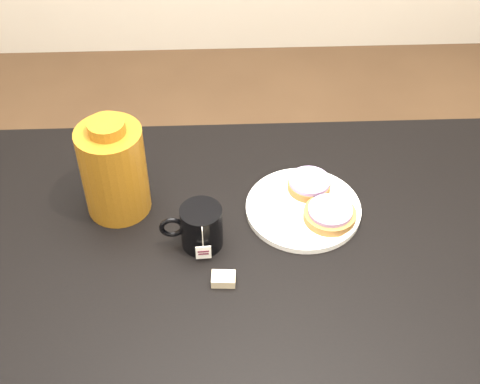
{
  "coord_description": "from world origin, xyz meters",
  "views": [
    {
      "loc": [
        -0.11,
        -0.82,
        1.75
      ],
      "look_at": [
        -0.07,
        0.15,
        0.81
      ],
      "focal_mm": 50.0,
      "sensor_mm": 36.0,
      "label": 1
    }
  ],
  "objects_px": {
    "bagel_back": "(309,184)",
    "bagel_package": "(114,169)",
    "table": "(279,294)",
    "teabag_pouch": "(223,279)",
    "bagel_front": "(330,214)",
    "plate": "(303,208)",
    "mug": "(200,227)"
  },
  "relations": [
    {
      "from": "plate",
      "to": "bagel_front",
      "type": "relative_size",
      "value": 1.9
    },
    {
      "from": "plate",
      "to": "bagel_back",
      "type": "height_order",
      "value": "bagel_back"
    },
    {
      "from": "mug",
      "to": "teabag_pouch",
      "type": "bearing_deg",
      "value": -70.75
    },
    {
      "from": "bagel_package",
      "to": "bagel_front",
      "type": "bearing_deg",
      "value": -8.6
    },
    {
      "from": "plate",
      "to": "teabag_pouch",
      "type": "xyz_separation_m",
      "value": [
        -0.17,
        -0.18,
        0.0
      ]
    },
    {
      "from": "bagel_back",
      "to": "bagel_package",
      "type": "relative_size",
      "value": 0.44
    },
    {
      "from": "plate",
      "to": "table",
      "type": "bearing_deg",
      "value": -111.39
    },
    {
      "from": "bagel_back",
      "to": "bagel_front",
      "type": "xyz_separation_m",
      "value": [
        0.03,
        -0.09,
        -0.0
      ]
    },
    {
      "from": "bagel_back",
      "to": "bagel_front",
      "type": "height_order",
      "value": "same"
    },
    {
      "from": "bagel_package",
      "to": "plate",
      "type": "bearing_deg",
      "value": -4.5
    },
    {
      "from": "bagel_front",
      "to": "mug",
      "type": "xyz_separation_m",
      "value": [
        -0.26,
        -0.05,
        0.02
      ]
    },
    {
      "from": "bagel_front",
      "to": "bagel_package",
      "type": "relative_size",
      "value": 0.57
    },
    {
      "from": "table",
      "to": "plate",
      "type": "xyz_separation_m",
      "value": [
        0.06,
        0.15,
        0.09
      ]
    },
    {
      "from": "table",
      "to": "teabag_pouch",
      "type": "distance_m",
      "value": 0.15
    },
    {
      "from": "bagel_front",
      "to": "teabag_pouch",
      "type": "xyz_separation_m",
      "value": [
        -0.22,
        -0.15,
        -0.02
      ]
    },
    {
      "from": "mug",
      "to": "table",
      "type": "bearing_deg",
      "value": -28.3
    },
    {
      "from": "table",
      "to": "bagel_package",
      "type": "bearing_deg",
      "value": 150.71
    },
    {
      "from": "bagel_back",
      "to": "mug",
      "type": "height_order",
      "value": "mug"
    },
    {
      "from": "bagel_front",
      "to": "plate",
      "type": "bearing_deg",
      "value": 144.31
    },
    {
      "from": "table",
      "to": "plate",
      "type": "bearing_deg",
      "value": 68.61
    },
    {
      "from": "teabag_pouch",
      "to": "bagel_back",
      "type": "bearing_deg",
      "value": 51.41
    },
    {
      "from": "mug",
      "to": "bagel_front",
      "type": "bearing_deg",
      "value": 6.47
    },
    {
      "from": "plate",
      "to": "bagel_back",
      "type": "relative_size",
      "value": 2.45
    },
    {
      "from": "table",
      "to": "bagel_front",
      "type": "xyz_separation_m",
      "value": [
        0.11,
        0.12,
        0.11
      ]
    },
    {
      "from": "mug",
      "to": "bagel_package",
      "type": "relative_size",
      "value": 0.57
    },
    {
      "from": "plate",
      "to": "teabag_pouch",
      "type": "relative_size",
      "value": 5.33
    },
    {
      "from": "teabag_pouch",
      "to": "bagel_package",
      "type": "bearing_deg",
      "value": 135.25
    },
    {
      "from": "bagel_back",
      "to": "bagel_front",
      "type": "distance_m",
      "value": 0.09
    },
    {
      "from": "teabag_pouch",
      "to": "plate",
      "type": "bearing_deg",
      "value": 46.84
    },
    {
      "from": "table",
      "to": "bagel_back",
      "type": "distance_m",
      "value": 0.25
    },
    {
      "from": "plate",
      "to": "bagel_front",
      "type": "xyz_separation_m",
      "value": [
        0.05,
        -0.04,
        0.02
      ]
    },
    {
      "from": "table",
      "to": "teabag_pouch",
      "type": "xyz_separation_m",
      "value": [
        -0.11,
        -0.03,
        0.09
      ]
    }
  ]
}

